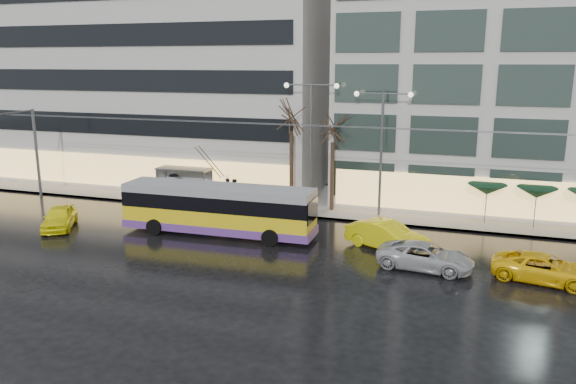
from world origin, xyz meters
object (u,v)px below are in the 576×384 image
at_px(trolleybus, 218,211).
at_px(taxi_a, 59,217).
at_px(street_lamp_near, 311,129).
at_px(bus_shelter, 181,176).

height_order(trolleybus, taxi_a, trolleybus).
bearing_deg(trolleybus, taxi_a, -168.76).
bearing_deg(street_lamp_near, bus_shelter, -179.37).
bearing_deg(taxi_a, bus_shelter, 38.16).
height_order(trolleybus, bus_shelter, trolleybus).
distance_m(trolleybus, bus_shelter, 9.56).
bearing_deg(taxi_a, trolleybus, -17.15).
xyz_separation_m(street_lamp_near, taxi_a, (-14.33, -9.21, -5.26)).
relative_size(trolleybus, street_lamp_near, 1.36).
bearing_deg(street_lamp_near, trolleybus, -118.71).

